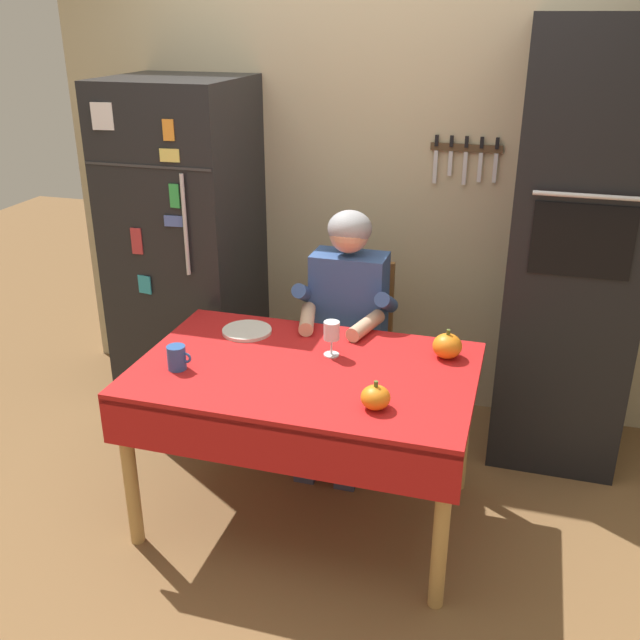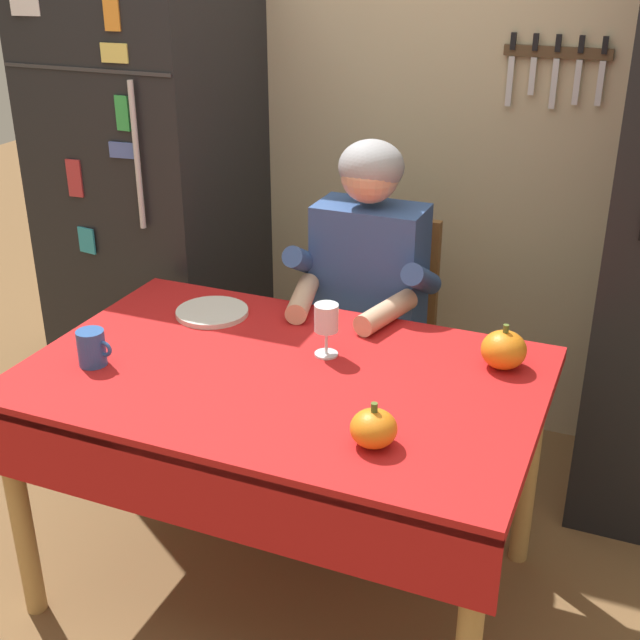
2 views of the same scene
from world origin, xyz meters
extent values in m
plane|color=brown|center=(0.00, 0.00, 0.00)|extent=(10.00, 10.00, 0.00)
cube|color=#BCAD89|center=(0.05, 1.35, 1.30)|extent=(3.70, 0.10, 2.60)
cube|color=#4C3823|center=(0.48, 1.29, 1.47)|extent=(0.36, 0.02, 0.04)
cube|color=silver|center=(0.33, 1.28, 1.36)|extent=(0.02, 0.01, 0.17)
cube|color=black|center=(0.33, 1.28, 1.50)|extent=(0.02, 0.01, 0.06)
cube|color=silver|center=(0.41, 1.28, 1.38)|extent=(0.02, 0.01, 0.13)
cube|color=black|center=(0.41, 1.28, 1.50)|extent=(0.02, 0.01, 0.06)
cube|color=silver|center=(0.48, 1.28, 1.36)|extent=(0.02, 0.01, 0.17)
cube|color=black|center=(0.48, 1.28, 1.50)|extent=(0.02, 0.01, 0.06)
cube|color=silver|center=(0.56, 1.28, 1.37)|extent=(0.02, 0.01, 0.15)
cube|color=black|center=(0.56, 1.28, 1.50)|extent=(0.02, 0.01, 0.06)
cube|color=silver|center=(0.63, 1.28, 1.37)|extent=(0.02, 0.01, 0.15)
cube|color=black|center=(0.63, 1.28, 1.50)|extent=(0.02, 0.01, 0.06)
cube|color=black|center=(-0.95, 0.96, 0.90)|extent=(0.68, 0.68, 1.80)
cylinder|color=silver|center=(-0.76, 0.60, 1.15)|extent=(0.02, 0.02, 0.50)
cube|color=#333335|center=(-0.95, 0.62, 1.42)|extent=(0.67, 0.01, 0.01)
cube|color=teal|center=(-1.02, 0.61, 0.81)|extent=(0.07, 0.02, 0.09)
cube|color=#E5D666|center=(-0.82, 0.61, 1.48)|extent=(0.10, 0.02, 0.06)
cube|color=green|center=(-0.81, 0.61, 1.29)|extent=(0.05, 0.01, 0.12)
cube|color=silver|center=(-1.16, 0.61, 1.64)|extent=(0.11, 0.02, 0.13)
cube|color=#B73338|center=(-1.04, 0.61, 1.04)|extent=(0.06, 0.01, 0.13)
cube|color=#4C66B7|center=(-0.83, 0.61, 1.16)|extent=(0.09, 0.02, 0.05)
cube|color=orange|center=(-0.82, 0.61, 1.60)|extent=(0.05, 0.01, 0.10)
cube|color=black|center=(1.05, 1.00, 1.05)|extent=(0.60, 0.60, 2.10)
cube|color=black|center=(1.05, 0.70, 1.20)|extent=(0.42, 0.01, 0.32)
cylinder|color=silver|center=(1.05, 0.67, 1.40)|extent=(0.45, 0.02, 0.02)
cylinder|color=tan|center=(-0.64, -0.29, 0.35)|extent=(0.06, 0.06, 0.70)
cylinder|color=tan|center=(-0.64, 0.49, 0.35)|extent=(0.06, 0.06, 0.70)
cylinder|color=tan|center=(0.64, -0.29, 0.35)|extent=(0.06, 0.06, 0.70)
cylinder|color=tan|center=(0.64, 0.49, 0.35)|extent=(0.06, 0.06, 0.70)
cube|color=red|center=(0.00, 0.10, 0.72)|extent=(1.40, 0.90, 0.04)
cube|color=red|center=(0.00, -0.34, 0.62)|extent=(1.40, 0.01, 0.20)
cube|color=brown|center=(0.02, 0.79, 0.43)|extent=(0.40, 0.40, 0.04)
cube|color=brown|center=(0.02, 0.97, 0.69)|extent=(0.36, 0.04, 0.48)
cylinder|color=brown|center=(-0.15, 0.62, 0.21)|extent=(0.04, 0.04, 0.41)
cylinder|color=brown|center=(-0.15, 0.96, 0.21)|extent=(0.04, 0.04, 0.41)
cylinder|color=brown|center=(0.19, 0.62, 0.21)|extent=(0.04, 0.04, 0.41)
cylinder|color=brown|center=(0.19, 0.96, 0.21)|extent=(0.04, 0.04, 0.41)
cube|color=#38384C|center=(-0.08, 0.41, 0.04)|extent=(0.10, 0.22, 0.08)
cube|color=#38384C|center=(0.12, 0.41, 0.04)|extent=(0.10, 0.22, 0.08)
cylinder|color=#38384C|center=(-0.08, 0.47, 0.23)|extent=(0.09, 0.09, 0.38)
cylinder|color=#38384C|center=(0.12, 0.47, 0.23)|extent=(0.09, 0.09, 0.38)
cube|color=#38384C|center=(-0.07, 0.63, 0.50)|extent=(0.12, 0.40, 0.11)
cube|color=#38384C|center=(0.11, 0.63, 0.50)|extent=(0.12, 0.40, 0.11)
cube|color=#33518E|center=(0.02, 0.75, 0.79)|extent=(0.36, 0.20, 0.48)
cylinder|color=#33518E|center=(-0.18, 0.68, 0.83)|extent=(0.07, 0.26, 0.18)
cylinder|color=#33518E|center=(0.22, 0.68, 0.83)|extent=(0.07, 0.26, 0.18)
cylinder|color=#D8A884|center=(-0.12, 0.51, 0.78)|extent=(0.13, 0.27, 0.07)
cylinder|color=#D8A884|center=(0.16, 0.51, 0.78)|extent=(0.13, 0.27, 0.07)
sphere|color=#D8A884|center=(0.02, 0.73, 1.14)|extent=(0.19, 0.19, 0.19)
ellipsoid|color=#99999E|center=(0.02, 0.74, 1.16)|extent=(0.21, 0.21, 0.17)
cylinder|color=#2D569E|center=(-0.50, -0.07, 0.79)|extent=(0.08, 0.08, 0.10)
torus|color=#2D569E|center=(-0.46, -0.07, 0.80)|extent=(0.05, 0.01, 0.05)
cylinder|color=white|center=(0.07, 0.24, 0.74)|extent=(0.07, 0.07, 0.01)
cylinder|color=white|center=(0.07, 0.24, 0.78)|extent=(0.01, 0.01, 0.07)
cylinder|color=white|center=(0.07, 0.24, 0.86)|extent=(0.07, 0.07, 0.08)
ellipsoid|color=orange|center=(0.35, -0.15, 0.79)|extent=(0.11, 0.11, 0.09)
cylinder|color=#4C6023|center=(0.35, -0.15, 0.84)|extent=(0.02, 0.02, 0.02)
ellipsoid|color=orange|center=(0.55, 0.36, 0.79)|extent=(0.12, 0.12, 0.11)
cylinder|color=#4C6023|center=(0.55, 0.36, 0.86)|extent=(0.02, 0.02, 0.02)
cylinder|color=silver|center=(-0.36, 0.36, 0.75)|extent=(0.23, 0.23, 0.02)
camera|label=1|loc=(0.81, -2.45, 2.10)|focal=40.47mm
camera|label=2|loc=(0.88, -1.74, 1.83)|focal=47.27mm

